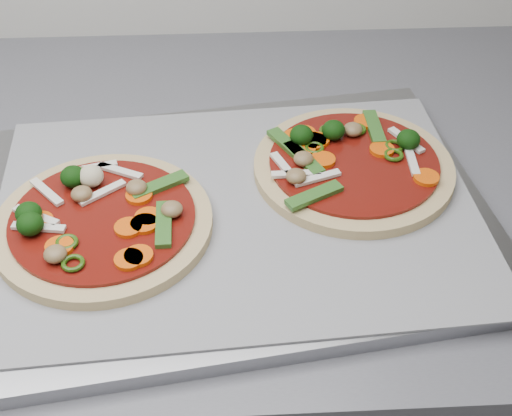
{
  "coord_description": "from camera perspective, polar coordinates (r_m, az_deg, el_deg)",
  "views": [
    {
      "loc": [
        0.56,
        0.71,
        1.36
      ],
      "look_at": [
        0.58,
        1.2,
        0.93
      ],
      "focal_mm": 50.0,
      "sensor_mm": 36.0,
      "label": 1
    }
  ],
  "objects": [
    {
      "name": "baking_tray",
      "position": [
        0.68,
        -1.55,
        -0.52
      ],
      "size": [
        0.52,
        0.41,
        0.02
      ],
      "primitive_type": "cube",
      "rotation": [
        0.0,
        0.0,
        0.14
      ],
      "color": "gray",
      "rests_on": "countertop"
    },
    {
      "name": "parchment",
      "position": [
        0.68,
        -1.56,
        0.03
      ],
      "size": [
        0.47,
        0.36,
        0.0
      ],
      "primitive_type": "cube",
      "rotation": [
        0.0,
        0.0,
        0.07
      ],
      "color": "gray",
      "rests_on": "baking_tray"
    },
    {
      "name": "pizza_left",
      "position": [
        0.66,
        -12.37,
        -0.95
      ],
      "size": [
        0.27,
        0.27,
        0.03
      ],
      "rotation": [
        0.0,
        0.0,
        0.57
      ],
      "color": "tan",
      "rests_on": "parchment"
    },
    {
      "name": "pizza_right",
      "position": [
        0.72,
        7.57,
        3.6
      ],
      "size": [
        0.22,
        0.22,
        0.03
      ],
      "rotation": [
        0.0,
        0.0,
        0.11
      ],
      "color": "tan",
      "rests_on": "parchment"
    }
  ]
}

